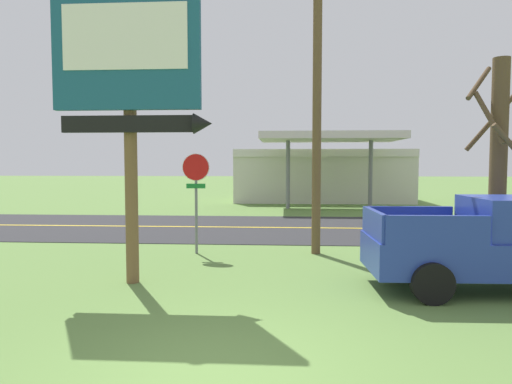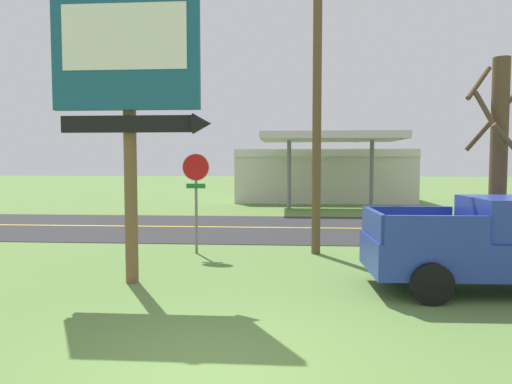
% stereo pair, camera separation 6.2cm
% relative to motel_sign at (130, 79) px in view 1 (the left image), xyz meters
% --- Properties ---
extents(ground_plane, '(180.00, 180.00, 0.00)m').
position_rel_motel_sign_xyz_m(ground_plane, '(2.45, -4.05, -4.47)').
color(ground_plane, '#5B7F3D').
extents(road_asphalt, '(140.00, 8.00, 0.02)m').
position_rel_motel_sign_xyz_m(road_asphalt, '(2.45, 8.95, -4.46)').
color(road_asphalt, '#2B2B2D').
rests_on(road_asphalt, ground).
extents(road_centre_line, '(126.00, 0.20, 0.01)m').
position_rel_motel_sign_xyz_m(road_centre_line, '(2.45, 8.95, -4.45)').
color(road_centre_line, gold).
rests_on(road_centre_line, road_asphalt).
extents(motel_sign, '(3.44, 0.54, 6.57)m').
position_rel_motel_sign_xyz_m(motel_sign, '(0.00, 0.00, 0.00)').
color(motel_sign, brown).
rests_on(motel_sign, ground).
extents(stop_sign, '(0.80, 0.08, 2.95)m').
position_rel_motel_sign_xyz_m(stop_sign, '(0.72, 3.48, -2.45)').
color(stop_sign, slate).
rests_on(stop_sign, ground).
extents(utility_pole, '(1.89, 0.26, 8.79)m').
position_rel_motel_sign_xyz_m(utility_pole, '(4.24, 3.70, 0.22)').
color(utility_pole, brown).
rests_on(utility_pole, ground).
extents(bare_tree, '(1.59, 1.55, 5.20)m').
position_rel_motel_sign_xyz_m(bare_tree, '(8.53, 1.80, -1.73)').
color(bare_tree, brown).
rests_on(bare_tree, ground).
extents(gas_station, '(12.00, 11.50, 4.40)m').
position_rel_motel_sign_xyz_m(gas_station, '(5.87, 22.82, -2.53)').
color(gas_station, beige).
rests_on(gas_station, ground).
extents(pickup_blue_parked_on_lawn, '(5.25, 2.34, 1.96)m').
position_rel_motel_sign_xyz_m(pickup_blue_parked_on_lawn, '(7.76, -0.01, -3.51)').
color(pickup_blue_parked_on_lawn, '#233893').
rests_on(pickup_blue_parked_on_lawn, ground).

